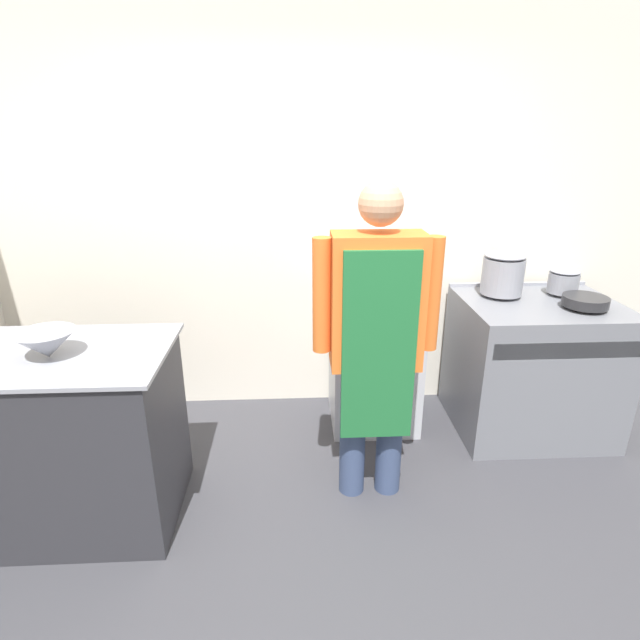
% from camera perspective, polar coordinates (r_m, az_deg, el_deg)
% --- Properties ---
extents(ground_plane, '(14.00, 14.00, 0.00)m').
position_cam_1_polar(ground_plane, '(2.46, -1.35, -29.56)').
color(ground_plane, '#38383D').
extents(wall_back, '(8.00, 0.05, 2.70)m').
position_cam_1_polar(wall_back, '(3.41, -2.44, 11.46)').
color(wall_back, silver).
rests_on(wall_back, ground_plane).
extents(prep_counter, '(1.37, 0.72, 0.93)m').
position_cam_1_polar(prep_counter, '(2.91, -29.46, -11.68)').
color(prep_counter, '#2D2D33').
rests_on(prep_counter, ground_plane).
extents(stove, '(0.96, 0.78, 0.91)m').
position_cam_1_polar(stove, '(3.59, 23.04, -4.85)').
color(stove, slate).
rests_on(stove, ground_plane).
extents(fridge_unit, '(0.57, 0.57, 0.89)m').
position_cam_1_polar(fridge_unit, '(3.40, 6.16, -4.65)').
color(fridge_unit, silver).
rests_on(fridge_unit, ground_plane).
extents(person_cook, '(0.63, 0.24, 1.69)m').
position_cam_1_polar(person_cook, '(2.50, 6.39, -1.32)').
color(person_cook, '#38476B').
rests_on(person_cook, ground_plane).
extents(mixing_bowl, '(0.27, 0.27, 0.12)m').
position_cam_1_polar(mixing_bowl, '(2.58, -28.78, -2.47)').
color(mixing_bowl, gray).
rests_on(mixing_bowl, prep_counter).
extents(stock_pot, '(0.26, 0.26, 0.27)m').
position_cam_1_polar(stock_pot, '(3.43, 20.19, 5.09)').
color(stock_pot, gray).
rests_on(stock_pot, stove).
extents(saute_pan, '(0.26, 0.26, 0.06)m').
position_cam_1_polar(saute_pan, '(3.41, 28.05, 1.92)').
color(saute_pan, '#262628').
rests_on(saute_pan, stove).
extents(sauce_pot, '(0.19, 0.19, 0.16)m').
position_cam_1_polar(sauce_pot, '(3.62, 26.08, 4.08)').
color(sauce_pot, gray).
rests_on(sauce_pot, stove).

